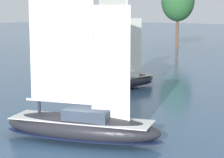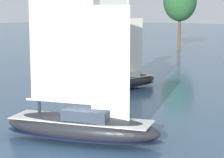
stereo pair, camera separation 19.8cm
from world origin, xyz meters
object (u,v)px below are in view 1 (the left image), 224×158
tree_shore_left (178,1)px  sailboat_main (81,124)px  sailboat_moored_far_slip (122,80)px  sailboat_moored_near_marina (56,66)px

tree_shore_left → sailboat_main: size_ratio=0.98×
sailboat_main → sailboat_moored_far_slip: bearing=121.3°
tree_shore_left → sailboat_moored_near_marina: 39.02m
tree_shore_left → sailboat_main: bearing=-63.0°
sailboat_moored_near_marina → tree_shore_left: bearing=96.6°
sailboat_main → sailboat_moored_near_marina: 33.19m
sailboat_main → sailboat_moored_near_marina: (-25.56, 21.16, -0.56)m
sailboat_moored_far_slip → sailboat_main: bearing=-58.7°
sailboat_moored_near_marina → sailboat_moored_far_slip: sailboat_moored_far_slip is taller
sailboat_moored_near_marina → sailboat_main: bearing=-39.6°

